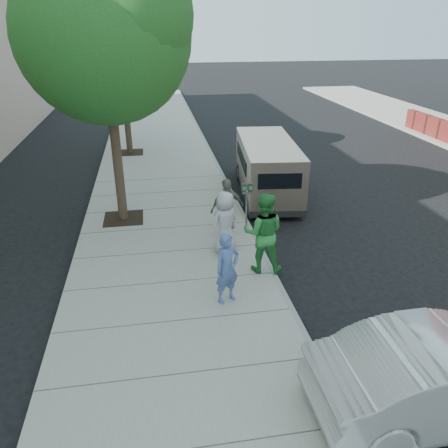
{
  "coord_description": "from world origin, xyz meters",
  "views": [
    {
      "loc": [
        -1.27,
        -10.33,
        5.73
      ],
      "look_at": [
        0.38,
        -0.54,
        1.1
      ],
      "focal_mm": 35.0,
      "sensor_mm": 36.0,
      "label": 1
    }
  ],
  "objects_px": {
    "parking_meter": "(247,197)",
    "person_green_shirt": "(263,233)",
    "tree_near": "(105,29)",
    "person_striped_polo": "(227,208)",
    "tree_far": "(121,43)",
    "van": "(267,167)",
    "person_gray_shirt": "(225,223)",
    "person_officer": "(227,268)"
  },
  "relations": [
    {
      "from": "tree_near",
      "to": "person_gray_shirt",
      "type": "height_order",
      "value": "tree_near"
    },
    {
      "from": "person_green_shirt",
      "to": "parking_meter",
      "type": "bearing_deg",
      "value": -77.11
    },
    {
      "from": "tree_far",
      "to": "person_gray_shirt",
      "type": "height_order",
      "value": "tree_far"
    },
    {
      "from": "tree_far",
      "to": "person_gray_shirt",
      "type": "xyz_separation_m",
      "value": [
        2.71,
        -10.22,
        -3.9
      ]
    },
    {
      "from": "person_striped_polo",
      "to": "van",
      "type": "bearing_deg",
      "value": -137.85
    },
    {
      "from": "person_gray_shirt",
      "to": "person_striped_polo",
      "type": "bearing_deg",
      "value": -132.33
    },
    {
      "from": "parking_meter",
      "to": "person_officer",
      "type": "relative_size",
      "value": 0.93
    },
    {
      "from": "tree_far",
      "to": "person_striped_polo",
      "type": "height_order",
      "value": "tree_far"
    },
    {
      "from": "parking_meter",
      "to": "person_striped_polo",
      "type": "height_order",
      "value": "person_striped_polo"
    },
    {
      "from": "van",
      "to": "person_gray_shirt",
      "type": "relative_size",
      "value": 3.24
    },
    {
      "from": "person_green_shirt",
      "to": "person_gray_shirt",
      "type": "distance_m",
      "value": 1.32
    },
    {
      "from": "tree_far",
      "to": "person_gray_shirt",
      "type": "distance_m",
      "value": 11.27
    },
    {
      "from": "tree_near",
      "to": "person_striped_polo",
      "type": "height_order",
      "value": "tree_near"
    },
    {
      "from": "van",
      "to": "person_striped_polo",
      "type": "height_order",
      "value": "van"
    },
    {
      "from": "tree_near",
      "to": "person_officer",
      "type": "distance_m",
      "value": 7.09
    },
    {
      "from": "tree_near",
      "to": "person_officer",
      "type": "bearing_deg",
      "value": -63.93
    },
    {
      "from": "parking_meter",
      "to": "person_green_shirt",
      "type": "relative_size",
      "value": 0.75
    },
    {
      "from": "tree_far",
      "to": "person_officer",
      "type": "relative_size",
      "value": 4.01
    },
    {
      "from": "tree_far",
      "to": "person_striped_polo",
      "type": "bearing_deg",
      "value": -72.59
    },
    {
      "from": "parking_meter",
      "to": "person_green_shirt",
      "type": "xyz_separation_m",
      "value": [
        -0.05,
        -2.1,
        -0.09
      ]
    },
    {
      "from": "person_green_shirt",
      "to": "person_striped_polo",
      "type": "height_order",
      "value": "person_green_shirt"
    },
    {
      "from": "tree_near",
      "to": "person_striped_polo",
      "type": "xyz_separation_m",
      "value": [
        2.93,
        -1.73,
        -4.54
      ]
    },
    {
      "from": "tree_far",
      "to": "van",
      "type": "bearing_deg",
      "value": -50.16
    },
    {
      "from": "van",
      "to": "person_officer",
      "type": "height_order",
      "value": "van"
    },
    {
      "from": "van",
      "to": "person_striped_polo",
      "type": "bearing_deg",
      "value": -114.76
    },
    {
      "from": "tree_near",
      "to": "tree_far",
      "type": "xyz_separation_m",
      "value": [
        -0.0,
        7.6,
        -0.66
      ]
    },
    {
      "from": "parking_meter",
      "to": "tree_far",
      "type": "bearing_deg",
      "value": 111.55
    },
    {
      "from": "person_striped_polo",
      "to": "person_officer",
      "type": "bearing_deg",
      "value": 63.01
    },
    {
      "from": "tree_near",
      "to": "person_gray_shirt",
      "type": "bearing_deg",
      "value": -44.03
    },
    {
      "from": "parking_meter",
      "to": "van",
      "type": "xyz_separation_m",
      "value": [
        1.45,
        3.27,
        -0.2
      ]
    },
    {
      "from": "person_gray_shirt",
      "to": "person_striped_polo",
      "type": "distance_m",
      "value": 0.92
    },
    {
      "from": "parking_meter",
      "to": "person_gray_shirt",
      "type": "xyz_separation_m",
      "value": [
        -0.79,
        -1.02,
        -0.25
      ]
    },
    {
      "from": "tree_far",
      "to": "van",
      "type": "relative_size",
      "value": 1.2
    },
    {
      "from": "person_gray_shirt",
      "to": "person_striped_polo",
      "type": "xyz_separation_m",
      "value": [
        0.21,
        0.9,
        0.02
      ]
    },
    {
      "from": "tree_near",
      "to": "van",
      "type": "xyz_separation_m",
      "value": [
        4.95,
        1.67,
        -4.51
      ]
    },
    {
      "from": "tree_near",
      "to": "person_striped_polo",
      "type": "relative_size",
      "value": 4.4
    },
    {
      "from": "tree_far",
      "to": "person_officer",
      "type": "height_order",
      "value": "tree_far"
    },
    {
      "from": "person_officer",
      "to": "person_green_shirt",
      "type": "height_order",
      "value": "person_green_shirt"
    },
    {
      "from": "tree_near",
      "to": "tree_far",
      "type": "relative_size",
      "value": 1.16
    },
    {
      "from": "tree_far",
      "to": "person_gray_shirt",
      "type": "bearing_deg",
      "value": -75.13
    },
    {
      "from": "tree_far",
      "to": "person_green_shirt",
      "type": "distance_m",
      "value": 12.39
    },
    {
      "from": "person_gray_shirt",
      "to": "person_officer",
      "type": "bearing_deg",
      "value": 52.42
    }
  ]
}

